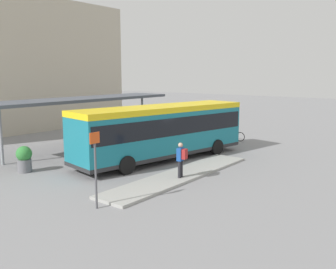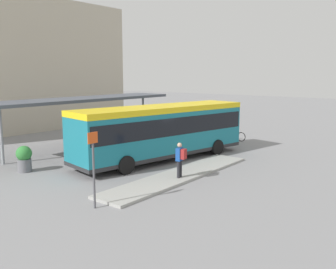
{
  "view_description": "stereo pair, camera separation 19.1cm",
  "coord_description": "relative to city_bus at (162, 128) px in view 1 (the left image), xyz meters",
  "views": [
    {
      "loc": [
        -16.18,
        -12.96,
        4.86
      ],
      "look_at": [
        0.54,
        0.0,
        1.38
      ],
      "focal_mm": 40.0,
      "sensor_mm": 36.0,
      "label": 1
    },
    {
      "loc": [
        -16.06,
        -13.11,
        4.86
      ],
      "look_at": [
        0.54,
        0.0,
        1.38
      ],
      "focal_mm": 40.0,
      "sensor_mm": 36.0,
      "label": 2
    }
  ],
  "objects": [
    {
      "name": "bicycle_white",
      "position": [
        7.99,
        -0.36,
        -1.46
      ],
      "size": [
        0.48,
        1.56,
        0.67
      ],
      "rotation": [
        0.0,
        0.0,
        1.61
      ],
      "color": "black",
      "rests_on": "ground_plane"
    },
    {
      "name": "potted_planter_near_shelter",
      "position": [
        1.06,
        3.67,
        -1.09
      ],
      "size": [
        0.81,
        0.81,
        1.33
      ],
      "color": "slate",
      "rests_on": "ground_plane"
    },
    {
      "name": "bicycle_orange",
      "position": [
        8.06,
        0.38,
        -1.42
      ],
      "size": [
        0.48,
        1.73,
        0.74
      ],
      "rotation": [
        0.0,
        0.0,
        -1.59
      ],
      "color": "black",
      "rests_on": "ground_plane"
    },
    {
      "name": "curb_island",
      "position": [
        -2.18,
        -2.88,
        -1.73
      ],
      "size": [
        9.69,
        1.8,
        0.12
      ],
      "color": "#9E9E99",
      "rests_on": "ground_plane"
    },
    {
      "name": "ground_plane",
      "position": [
        -0.01,
        0.0,
        -1.79
      ],
      "size": [
        120.0,
        120.0,
        0.0
      ],
      "primitive_type": "plane",
      "color": "gray"
    },
    {
      "name": "bicycle_yellow",
      "position": [
        8.0,
        1.12,
        -1.42
      ],
      "size": [
        0.48,
        1.72,
        0.74
      ],
      "rotation": [
        0.0,
        0.0,
        -1.6
      ],
      "color": "black",
      "rests_on": "ground_plane"
    },
    {
      "name": "platform_sign",
      "position": [
        -7.53,
        -2.97,
        -0.24
      ],
      "size": [
        0.44,
        0.08,
        2.8
      ],
      "color": "#4C4C51",
      "rests_on": "ground_plane"
    },
    {
      "name": "station_shelter",
      "position": [
        -0.55,
        6.02,
        1.38
      ],
      "size": [
        13.24,
        2.91,
        3.3
      ],
      "color": "#4C515B",
      "rests_on": "ground_plane"
    },
    {
      "name": "city_bus",
      "position": [
        0.0,
        0.0,
        0.0
      ],
      "size": [
        11.01,
        4.36,
        3.06
      ],
      "rotation": [
        0.0,
        0.0,
        -0.18
      ],
      "color": "#197284",
      "rests_on": "ground_plane"
    },
    {
      "name": "potted_planter_far_side",
      "position": [
        -6.3,
        3.7,
        -1.1
      ],
      "size": [
        0.77,
        0.77,
        1.32
      ],
      "color": "slate",
      "rests_on": "ground_plane"
    },
    {
      "name": "bicycle_blue",
      "position": [
        7.96,
        1.87,
        -1.45
      ],
      "size": [
        0.48,
        1.6,
        0.69
      ],
      "rotation": [
        0.0,
        0.0,
        1.61
      ],
      "color": "black",
      "rests_on": "ground_plane"
    },
    {
      "name": "pedestrian_waiting",
      "position": [
        -2.68,
        -3.25,
        -0.74
      ],
      "size": [
        0.43,
        0.46,
        1.62
      ],
      "rotation": [
        0.0,
        0.0,
        1.74
      ],
      "color": "#232328",
      "rests_on": "curb_island"
    }
  ]
}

